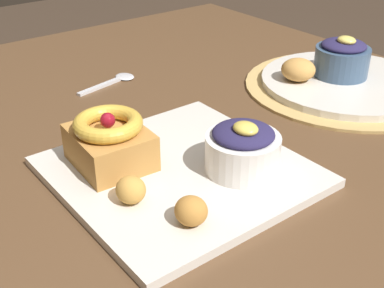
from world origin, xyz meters
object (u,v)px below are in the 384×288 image
cake_slice (110,141)px  fritter_front (191,211)px  front_plate (180,172)px  spoon (115,81)px  back_pastry (298,70)px  back_plate (346,82)px  fritter_middle (131,190)px  back_ramekin (342,58)px  berry_ramekin (243,149)px

cake_slice → fritter_front: size_ratio=2.89×
front_plate → spoon: front_plate is taller
front_plate → back_pastry: 0.35m
cake_slice → back_plate: bearing=88.7°
spoon → back_plate: bearing=-54.0°
back_pastry → spoon: bearing=-133.4°
fritter_middle → back_pastry: (-0.13, 0.42, 0.01)m
back_plate → back_ramekin: size_ratio=3.12×
berry_ramekin → spoon: berry_ramekin is taller
cake_slice → spoon: (-0.26, 0.16, -0.04)m
berry_ramekin → spoon: bearing=174.8°
back_pastry → spoon: size_ratio=0.47×
fritter_front → back_ramekin: back_ramekin is taller
back_plate → back_ramekin: 0.04m
front_plate → cake_slice: (-0.06, -0.06, 0.04)m
cake_slice → spoon: size_ratio=0.86×
front_plate → fritter_middle: size_ratio=8.12×
berry_ramekin → cake_slice: bearing=-133.0°
cake_slice → back_plate: cake_slice is taller
back_ramekin → back_plate: bearing=-12.4°
cake_slice → fritter_middle: bearing=-15.3°
front_plate → fritter_front: fritter_front is taller
berry_ramekin → fritter_front: berry_ramekin is taller
cake_slice → fritter_middle: (0.09, -0.02, -0.02)m
cake_slice → back_pastry: size_ratio=1.82×
front_plate → fritter_front: (0.10, -0.06, 0.02)m
front_plate → back_ramekin: back_ramekin is taller
front_plate → back_pastry: size_ratio=4.93×
back_pastry → spoon: back_pastry is taller
cake_slice → back_plate: 0.47m
cake_slice → back_ramekin: bearing=90.9°
berry_ramekin → back_ramekin: size_ratio=0.99×
berry_ramekin → back_plate: bearing=106.8°
fritter_front → back_ramekin: bearing=109.9°
back_ramekin → fritter_middle: bearing=-79.1°
berry_ramekin → fritter_middle: bearing=-100.3°
fritter_middle → back_pastry: size_ratio=0.61×
back_plate → fritter_middle: bearing=-81.1°
berry_ramekin → fritter_middle: size_ratio=2.62×
cake_slice → back_ramekin: (-0.01, 0.47, 0.00)m
front_plate → fritter_middle: 0.09m
front_plate → berry_ramekin: berry_ramekin is taller
cake_slice → back_plate: size_ratio=0.36×
spoon → back_pastry: bearing=-55.9°
front_plate → cake_slice: size_ratio=2.71×
berry_ramekin → back_pastry: 0.31m
back_ramekin → spoon: (-0.26, -0.31, -0.05)m
cake_slice → fritter_front: (0.16, 0.01, -0.02)m
fritter_front → back_plate: (-0.15, 0.46, -0.02)m
cake_slice → back_pastry: 0.40m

